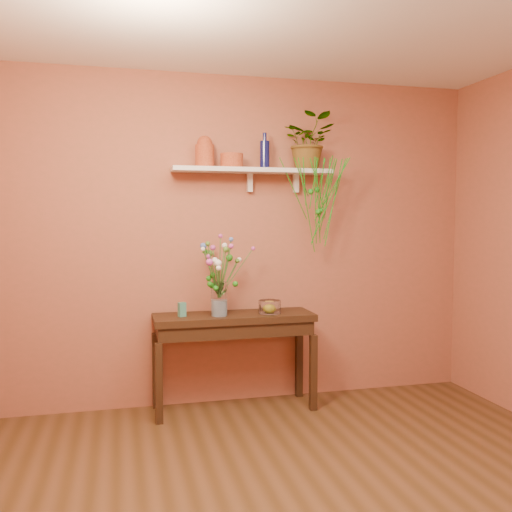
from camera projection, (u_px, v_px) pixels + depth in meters
The scene contains 13 objects.
room at pixel (333, 257), 2.67m from camera, with size 4.04×4.04×2.70m.
sideboard at pixel (234, 328), 4.41m from camera, with size 1.27×0.41×0.77m.
wall_shelf at pixel (254, 171), 4.46m from camera, with size 1.30×0.24×0.19m.
terracotta_jug at pixel (205, 152), 4.37m from camera, with size 0.16×0.16×0.25m.
terracotta_pot at pixel (232, 161), 4.38m from camera, with size 0.18×0.18×0.11m, color #BA5231.
blue_bottle at pixel (265, 154), 4.46m from camera, with size 0.08×0.08×0.28m.
spider_plant at pixel (309, 142), 4.58m from camera, with size 0.41×0.36×0.46m, color #227A17.
plant_fronds at pixel (319, 197), 4.48m from camera, with size 0.55×0.31×0.76m.
glass_vase at pixel (219, 301), 4.32m from camera, with size 0.13×0.13×0.26m.
bouquet at pixel (218, 262), 4.29m from camera, with size 0.45×0.38×0.50m.
glass_bowl at pixel (270, 307), 4.42m from camera, with size 0.18×0.18×0.11m.
lemon at pixel (269, 308), 4.41m from camera, with size 0.08×0.08×0.08m, color yellow.
carton at pixel (182, 310), 4.28m from camera, with size 0.06×0.04×0.11m, color teal.
Camera 1 is at (-1.01, -2.50, 1.54)m, focal length 38.75 mm.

